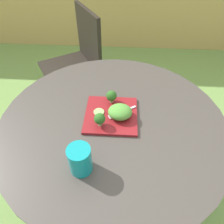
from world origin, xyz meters
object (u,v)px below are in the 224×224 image
Objects in this scene: fork at (119,113)px; patio_chair at (78,57)px; salad_plate at (111,115)px; drinking_glass at (80,161)px.

patio_chair is at bearing 113.53° from fork.
patio_chair is at bearing 111.15° from salad_plate.
salad_plate is at bearing -169.91° from fork.
salad_plate is (0.34, -0.87, 0.21)m from patio_chair.
drinking_glass reaches higher than salad_plate.
salad_plate is at bearing 71.52° from drinking_glass.
patio_chair is 0.96m from salad_plate.
drinking_glass is at bearing -78.30° from patio_chair.
fork is at bearing -66.47° from patio_chair.
patio_chair reaches higher than fork.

